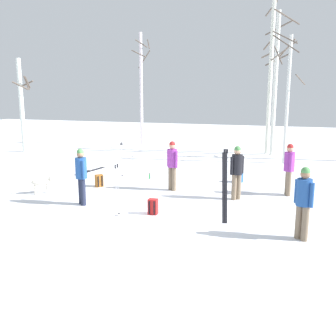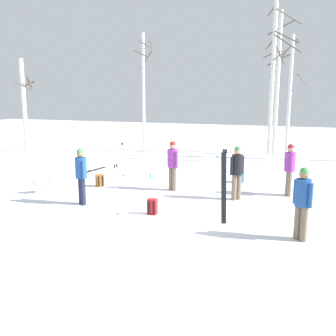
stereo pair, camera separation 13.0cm
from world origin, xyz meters
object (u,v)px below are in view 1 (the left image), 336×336
at_px(person_0, 237,169).
at_px(person_1, 172,162).
at_px(person_2, 304,199).
at_px(birch_tree_3, 276,82).
at_px(person_4, 81,173).
at_px(backpack_2, 153,207).
at_px(birch_tree_0, 22,104).
at_px(person_3, 289,166).
at_px(dog, 42,182).
at_px(ski_pair_planted_0, 225,187).
at_px(ski_poles_1, 122,159).
at_px(backpack_0, 99,181).
at_px(birch_tree_1, 141,88).
at_px(backpack_1, 239,177).
at_px(birch_tree_4, 287,95).
at_px(ski_poles_0, 117,189).
at_px(water_bottle_0, 150,176).
at_px(ski_pair_lying_0, 90,171).
at_px(birch_tree_2, 270,77).

distance_m(person_0, person_1, 2.32).
xyz_separation_m(person_2, birch_tree_3, (-1.31, 12.12, 2.86)).
distance_m(person_0, person_4, 4.79).
height_order(person_1, backpack_2, person_1).
xyz_separation_m(person_1, person_2, (4.19, -3.35, 0.00)).
relative_size(person_2, birch_tree_0, 0.33).
bearing_deg(person_3, person_1, -171.56).
distance_m(person_3, birch_tree_3, 8.73).
distance_m(dog, ski_pair_planted_0, 6.42).
distance_m(person_3, ski_poles_1, 6.38).
xyz_separation_m(backpack_0, birch_tree_1, (-2.61, 10.62, 3.41)).
bearing_deg(backpack_1, birch_tree_4, 71.92).
height_order(person_0, ski_poles_0, person_0).
bearing_deg(water_bottle_0, dog, -129.81).
height_order(person_0, birch_tree_4, birch_tree_4).
distance_m(person_0, ski_pair_planted_0, 2.35).
relative_size(water_bottle_0, birch_tree_3, 0.03).
xyz_separation_m(person_4, birch_tree_3, (4.95, 11.25, 2.86)).
bearing_deg(backpack_0, person_0, -1.58).
bearing_deg(water_bottle_0, backpack_1, 8.73).
height_order(person_1, birch_tree_3, birch_tree_3).
height_order(ski_pair_lying_0, birch_tree_1, birch_tree_1).
height_order(person_0, ski_poles_1, person_0).
height_order(ski_poles_0, backpack_1, ski_poles_0).
relative_size(person_1, birch_tree_4, 0.28).
height_order(person_3, ski_pair_lying_0, person_3).
bearing_deg(person_3, birch_tree_1, 133.12).
height_order(ski_poles_0, ski_poles_1, ski_poles_0).
bearing_deg(person_1, birch_tree_2, 74.58).
relative_size(ski_poles_1, birch_tree_0, 0.27).
relative_size(person_0, person_3, 1.00).
bearing_deg(birch_tree_2, backpack_1, -94.00).
height_order(person_4, backpack_2, person_4).
relative_size(person_2, birch_tree_2, 0.21).
bearing_deg(ski_poles_1, dog, -116.03).
bearing_deg(birch_tree_2, ski_poles_1, -122.43).
height_order(water_bottle_0, birch_tree_2, birch_tree_2).
height_order(dog, birch_tree_3, birch_tree_3).
relative_size(person_3, person_4, 1.00).
distance_m(person_4, ski_pair_lying_0, 5.08).
bearing_deg(ski_pair_lying_0, backpack_1, -0.31).
bearing_deg(birch_tree_3, person_0, -93.73).
bearing_deg(dog, person_2, -10.89).
height_order(person_0, person_4, same).
bearing_deg(person_4, birch_tree_0, 136.36).
height_order(ski_pair_planted_0, water_bottle_0, ski_pair_planted_0).
relative_size(ski_pair_planted_0, ski_poles_0, 1.33).
height_order(dog, ski_pair_planted_0, ski_pair_planted_0).
bearing_deg(birch_tree_3, backpack_1, -96.93).
relative_size(person_4, backpack_2, 3.90).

